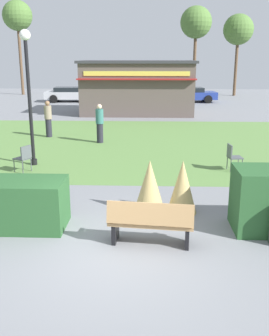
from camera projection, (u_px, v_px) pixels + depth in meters
name	position (u px, v px, depth m)	size (l,w,h in m)	color
ground_plane	(114.00, 252.00, 7.66)	(80.00, 80.00, 0.00)	slate
lawn_patch	(134.00, 143.00, 17.38)	(36.00, 12.00, 0.01)	#5B8442
park_bench	(151.00, 223.00, 7.85)	(1.75, 0.70, 0.95)	tan
hedge_left	(15.00, 204.00, 8.69)	(2.22, 1.10, 1.08)	#28562B
ornamental_grass_behind_left	(182.00, 187.00, 9.45)	(0.72, 0.72, 1.31)	tan
ornamental_grass_behind_right	(150.00, 186.00, 9.50)	(0.77, 0.77, 1.30)	tan
lamppost_mid	(28.00, 83.00, 13.11)	(0.36, 0.36, 4.51)	black
food_kiosk	(137.00, 87.00, 25.95)	(7.42, 4.54, 3.41)	#594C47
cafe_chair_west	(233.00, 155.00, 13.02)	(0.49, 0.49, 0.89)	#4C5156
cafe_chair_east	(24.00, 156.00, 12.85)	(0.59, 0.59, 0.89)	#4C5156
person_strolling	(48.00, 119.00, 18.45)	(0.34, 0.34, 1.69)	#23232D
person_standing	(100.00, 123.00, 17.19)	(0.34, 0.34, 1.69)	#23232D
parked_car_west_slot	(70.00, 94.00, 33.06)	(4.30, 2.26, 1.20)	#B7BABF
parked_car_center_slot	(134.00, 94.00, 32.86)	(4.22, 2.09, 1.20)	silver
parked_car_east_slot	(190.00, 94.00, 32.69)	(4.35, 2.35, 1.20)	navy
tree_left_bg	(238.00, 30.00, 36.70)	(2.80, 2.80, 7.47)	brown
tree_right_bg	(17.00, 17.00, 37.41)	(2.80, 2.80, 8.79)	brown
tree_center_bg	(196.00, 23.00, 35.05)	(2.80, 2.80, 7.98)	brown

